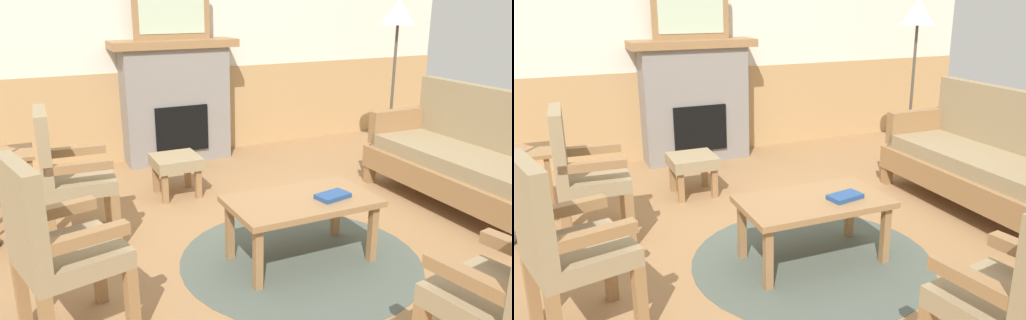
# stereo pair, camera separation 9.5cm
# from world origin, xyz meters

# --- Properties ---
(ground_plane) EXTENTS (14.00, 14.00, 0.00)m
(ground_plane) POSITION_xyz_m (0.00, 0.00, 0.00)
(ground_plane) COLOR #997047
(wall_back) EXTENTS (7.20, 0.14, 2.70)m
(wall_back) POSITION_xyz_m (0.00, 2.60, 1.31)
(wall_back) COLOR silver
(wall_back) RESTS_ON ground_plane
(fireplace) EXTENTS (1.30, 0.44, 1.28)m
(fireplace) POSITION_xyz_m (0.00, 2.35, 0.65)
(fireplace) COLOR gray
(fireplace) RESTS_ON ground_plane
(framed_picture) EXTENTS (0.80, 0.04, 0.56)m
(framed_picture) POSITION_xyz_m (0.00, 2.35, 1.56)
(framed_picture) COLOR olive
(framed_picture) RESTS_ON fireplace
(couch) EXTENTS (0.70, 1.80, 0.98)m
(couch) POSITION_xyz_m (1.78, 0.00, 0.40)
(couch) COLOR olive
(couch) RESTS_ON ground_plane
(coffee_table) EXTENTS (0.96, 0.56, 0.44)m
(coffee_table) POSITION_xyz_m (0.06, -0.22, 0.39)
(coffee_table) COLOR olive
(coffee_table) RESTS_ON ground_plane
(round_rug) EXTENTS (1.62, 1.62, 0.01)m
(round_rug) POSITION_xyz_m (0.06, -0.22, 0.00)
(round_rug) COLOR #4C564C
(round_rug) RESTS_ON ground_plane
(book_on_table) EXTENTS (0.24, 0.17, 0.03)m
(book_on_table) POSITION_xyz_m (0.25, -0.30, 0.46)
(book_on_table) COLOR navy
(book_on_table) RESTS_ON coffee_table
(footstool) EXTENTS (0.40, 0.40, 0.36)m
(footstool) POSITION_xyz_m (-0.33, 1.31, 0.28)
(footstool) COLOR olive
(footstool) RESTS_ON ground_plane
(armchair_near_fireplace) EXTENTS (0.50, 0.50, 0.98)m
(armchair_near_fireplace) POSITION_xyz_m (-1.28, 0.71, 0.54)
(armchair_near_fireplace) COLOR olive
(armchair_near_fireplace) RESTS_ON ground_plane
(armchair_by_window_left) EXTENTS (0.58, 0.58, 0.98)m
(armchair_by_window_left) POSITION_xyz_m (-1.46, -0.44, 0.54)
(armchair_by_window_left) COLOR olive
(armchair_by_window_left) RESTS_ON ground_plane
(side_table) EXTENTS (0.44, 0.44, 0.55)m
(side_table) POSITION_xyz_m (-1.69, 1.36, 0.43)
(side_table) COLOR olive
(side_table) RESTS_ON ground_plane
(floor_lamp_by_couch) EXTENTS (0.36, 0.36, 1.68)m
(floor_lamp_by_couch) POSITION_xyz_m (2.08, 1.38, 1.45)
(floor_lamp_by_couch) COLOR #332D28
(floor_lamp_by_couch) RESTS_ON ground_plane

